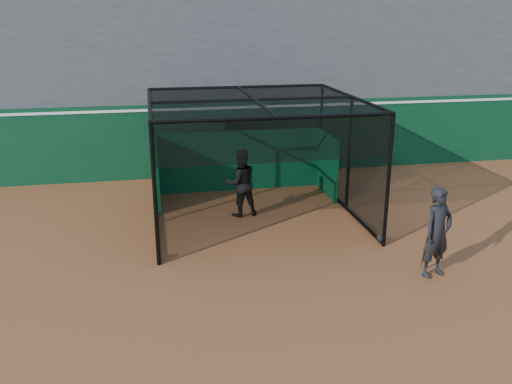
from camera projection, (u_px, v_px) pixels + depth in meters
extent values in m
plane|color=brown|center=(243.00, 289.00, 11.07)|extent=(120.00, 120.00, 0.00)
cube|color=#0A391E|center=(201.00, 139.00, 18.60)|extent=(50.00, 0.45, 2.50)
cube|color=white|center=(200.00, 107.00, 18.26)|extent=(50.00, 0.50, 0.08)
cube|color=#4C4C4F|center=(189.00, 53.00, 21.40)|extent=(50.00, 7.85, 7.75)
cube|color=#074826|center=(240.00, 161.00, 17.07)|extent=(5.24, 0.10, 1.90)
cylinder|color=black|center=(159.00, 256.00, 12.29)|extent=(0.08, 0.22, 0.22)
cylinder|color=black|center=(380.00, 239.00, 13.27)|extent=(0.08, 0.22, 0.22)
cylinder|color=black|center=(155.00, 192.00, 16.77)|extent=(0.08, 0.22, 0.22)
cylinder|color=black|center=(321.00, 182.00, 17.75)|extent=(0.08, 0.22, 0.22)
imported|color=black|center=(241.00, 183.00, 14.85)|extent=(1.02, 0.85, 1.88)
imported|color=black|center=(437.00, 233.00, 11.36)|extent=(0.83, 0.67, 1.97)
cylinder|color=#593819|center=(423.00, 251.00, 11.49)|extent=(0.14, 0.33, 0.85)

